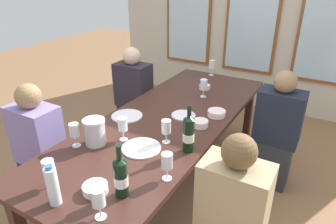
# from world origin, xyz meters

# --- Properties ---
(ground_plane) EXTENTS (12.00, 12.00, 0.00)m
(ground_plane) POSITION_xyz_m (0.00, 0.00, 0.00)
(ground_plane) COLOR #8B6241
(back_wall_with_windows) EXTENTS (4.14, 0.10, 2.90)m
(back_wall_with_windows) POSITION_xyz_m (0.00, 2.31, 1.45)
(back_wall_with_windows) COLOR beige
(back_wall_with_windows) RESTS_ON ground
(dining_table) EXTENTS (0.94, 2.56, 0.74)m
(dining_table) POSITION_xyz_m (0.00, 0.00, 0.67)
(dining_table) COLOR #40231C
(dining_table) RESTS_ON ground
(white_plate_0) EXTENTS (0.26, 0.26, 0.01)m
(white_plate_0) POSITION_xyz_m (-0.31, -0.14, 0.74)
(white_plate_0) COLOR white
(white_plate_0) RESTS_ON dining_table
(white_plate_1) EXTENTS (0.20, 0.20, 0.01)m
(white_plate_1) POSITION_xyz_m (0.10, 0.11, 0.74)
(white_plate_1) COLOR white
(white_plate_1) RESTS_ON dining_table
(white_plate_2) EXTENTS (0.27, 0.27, 0.01)m
(white_plate_2) POSITION_xyz_m (0.08, -0.48, 0.74)
(white_plate_2) COLOR white
(white_plate_2) RESTS_ON dining_table
(metal_pitcher) EXTENTS (0.16, 0.16, 0.19)m
(metal_pitcher) POSITION_xyz_m (-0.23, -0.59, 0.84)
(metal_pitcher) COLOR silver
(metal_pitcher) RESTS_ON dining_table
(wine_bottle_0) EXTENTS (0.08, 0.08, 0.31)m
(wine_bottle_0) POSITION_xyz_m (0.26, -0.92, 0.86)
(wine_bottle_0) COLOR black
(wine_bottle_0) RESTS_ON dining_table
(wine_bottle_1) EXTENTS (0.08, 0.08, 0.34)m
(wine_bottle_1) POSITION_xyz_m (0.37, -0.34, 0.87)
(wine_bottle_1) COLOR black
(wine_bottle_1) RESTS_ON dining_table
(tasting_bowl_0) EXTENTS (0.15, 0.15, 0.05)m
(tasting_bowl_0) POSITION_xyz_m (0.34, 0.25, 0.76)
(tasting_bowl_0) COLOR white
(tasting_bowl_0) RESTS_ON dining_table
(tasting_bowl_1) EXTENTS (0.12, 0.12, 0.05)m
(tasting_bowl_1) POSITION_xyz_m (0.30, 0.01, 0.77)
(tasting_bowl_1) COLOR white
(tasting_bowl_1) RESTS_ON dining_table
(tasting_bowl_2) EXTENTS (0.14, 0.14, 0.05)m
(tasting_bowl_2) POSITION_xyz_m (0.11, -0.97, 0.76)
(tasting_bowl_2) COLOR white
(tasting_bowl_2) RESTS_ON dining_table
(tasting_bowl_3) EXTENTS (0.11, 0.11, 0.05)m
(tasting_bowl_3) POSITION_xyz_m (-0.00, 0.77, 0.76)
(tasting_bowl_3) COLOR white
(tasting_bowl_3) RESTS_ON dining_table
(water_bottle) EXTENTS (0.06, 0.06, 0.24)m
(water_bottle) POSITION_xyz_m (-0.01, -1.15, 0.85)
(water_bottle) COLOR white
(water_bottle) RESTS_ON dining_table
(wine_glass_0) EXTENTS (0.07, 0.07, 0.17)m
(wine_glass_0) POSITION_xyz_m (-0.10, -0.45, 0.86)
(wine_glass_0) COLOR white
(wine_glass_0) RESTS_ON dining_table
(wine_glass_1) EXTENTS (0.07, 0.07, 0.17)m
(wine_glass_1) POSITION_xyz_m (-0.11, 1.22, 0.86)
(wine_glass_1) COLOR white
(wine_glass_1) RESTS_ON dining_table
(wine_glass_2) EXTENTS (0.07, 0.07, 0.17)m
(wine_glass_2) POSITION_xyz_m (0.19, -0.32, 0.86)
(wine_glass_2) COLOR white
(wine_glass_2) RESTS_ON dining_table
(wine_glass_3) EXTENTS (0.07, 0.07, 0.17)m
(wine_glass_3) POSITION_xyz_m (-0.14, -1.06, 0.86)
(wine_glass_3) COLOR white
(wine_glass_3) RESTS_ON dining_table
(wine_glass_4) EXTENTS (0.07, 0.07, 0.17)m
(wine_glass_4) POSITION_xyz_m (0.40, -0.68, 0.86)
(wine_glass_4) COLOR white
(wine_glass_4) RESTS_ON dining_table
(wine_glass_5) EXTENTS (0.07, 0.07, 0.17)m
(wine_glass_5) POSITION_xyz_m (-0.33, -0.68, 0.86)
(wine_glass_5) COLOR white
(wine_glass_5) RESTS_ON dining_table
(wine_glass_6) EXTENTS (0.07, 0.07, 0.17)m
(wine_glass_6) POSITION_xyz_m (0.07, 0.58, 0.86)
(wine_glass_6) COLOR white
(wine_glass_6) RESTS_ON dining_table
(wine_glass_7) EXTENTS (0.07, 0.07, 0.17)m
(wine_glass_7) POSITION_xyz_m (0.26, -1.11, 0.86)
(wine_glass_7) COLOR white
(wine_glass_7) RESTS_ON dining_table
(seated_person_0) EXTENTS (0.38, 0.24, 1.11)m
(seated_person_0) POSITION_xyz_m (-0.78, -0.67, 0.53)
(seated_person_0) COLOR #292944
(seated_person_0) RESTS_ON ground
(seated_person_1) EXTENTS (0.38, 0.24, 1.11)m
(seated_person_1) POSITION_xyz_m (0.78, -0.60, 0.53)
(seated_person_1) COLOR #2D2F38
(seated_person_1) RESTS_ON ground
(seated_person_2) EXTENTS (0.38, 0.24, 1.11)m
(seated_person_2) POSITION_xyz_m (-0.78, 0.61, 0.53)
(seated_person_2) COLOR #22233A
(seated_person_2) RESTS_ON ground
(seated_person_3) EXTENTS (0.38, 0.24, 1.11)m
(seated_person_3) POSITION_xyz_m (0.78, 0.60, 0.53)
(seated_person_3) COLOR #2A3034
(seated_person_3) RESTS_ON ground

